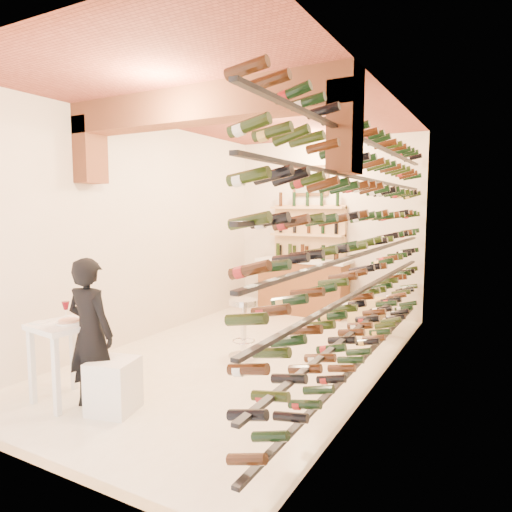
{
  "coord_description": "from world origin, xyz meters",
  "views": [
    {
      "loc": [
        2.96,
        -5.07,
        1.94
      ],
      "look_at": [
        0.0,
        0.3,
        1.3
      ],
      "focal_mm": 32.19,
      "sensor_mm": 36.0,
      "label": 1
    }
  ],
  "objects": [
    {
      "name": "ground",
      "position": [
        0.0,
        0.0,
        0.0
      ],
      "size": [
        6.0,
        6.0,
        0.0
      ],
      "primitive_type": "plane",
      "color": "white",
      "rests_on": "ground"
    },
    {
      "name": "tasting_table",
      "position": [
        -0.86,
        -2.1,
        0.66
      ],
      "size": [
        0.63,
        0.63,
        0.98
      ],
      "rotation": [
        0.0,
        0.0,
        -0.14
      ],
      "color": "white",
      "rests_on": "ground"
    },
    {
      "name": "back_counter",
      "position": [
        -0.3,
        2.65,
        0.53
      ],
      "size": [
        1.7,
        0.62,
        1.29
      ],
      "color": "brown",
      "rests_on": "ground"
    },
    {
      "name": "crate_lower",
      "position": [
        1.08,
        1.85,
        0.13
      ],
      "size": [
        0.48,
        0.37,
        0.27
      ],
      "primitive_type": "cube",
      "rotation": [
        0.0,
        0.0,
        -0.13
      ],
      "color": "#D3B574",
      "rests_on": "ground"
    },
    {
      "name": "crate_upper",
      "position": [
        1.08,
        1.85,
        0.42
      ],
      "size": [
        0.59,
        0.46,
        0.3
      ],
      "primitive_type": "cube",
      "rotation": [
        0.0,
        0.0,
        -0.23
      ],
      "color": "#D3B574",
      "rests_on": "crate_lower"
    },
    {
      "name": "chrome_barstool",
      "position": [
        0.01,
        -0.05,
        0.44
      ],
      "size": [
        0.4,
        0.4,
        0.77
      ],
      "rotation": [
        0.0,
        0.0,
        -0.01
      ],
      "color": "silver",
      "rests_on": "ground"
    },
    {
      "name": "white_stool",
      "position": [
        -0.27,
        -2.03,
        0.25
      ],
      "size": [
        0.49,
        0.49,
        0.51
      ],
      "primitive_type": "cube",
      "rotation": [
        0.0,
        0.0,
        0.24
      ],
      "color": "white",
      "rests_on": "ground"
    },
    {
      "name": "wine_rack",
      "position": [
        1.53,
        0.0,
        1.55
      ],
      "size": [
        0.32,
        5.7,
        2.56
      ],
      "color": "black",
      "rests_on": "ground"
    },
    {
      "name": "back_shelving",
      "position": [
        -0.3,
        2.89,
        1.17
      ],
      "size": [
        1.4,
        0.31,
        2.73
      ],
      "color": "tan",
      "rests_on": "ground"
    },
    {
      "name": "person",
      "position": [
        -0.53,
        -2.06,
        0.74
      ],
      "size": [
        0.54,
        0.36,
        1.48
      ],
      "primitive_type": "imported",
      "rotation": [
        0.0,
        0.0,
        3.15
      ],
      "color": "black",
      "rests_on": "ground"
    },
    {
      "name": "room_shell",
      "position": [
        0.0,
        -0.26,
        2.25
      ],
      "size": [
        3.52,
        6.02,
        3.21
      ],
      "color": "beige",
      "rests_on": "ground"
    }
  ]
}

